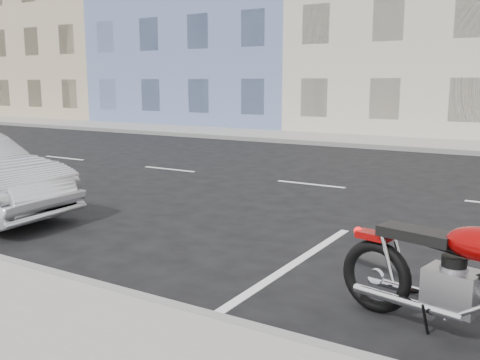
{
  "coord_description": "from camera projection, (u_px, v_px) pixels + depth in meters",
  "views": [
    {
      "loc": [
        2.74,
        -10.73,
        2.22
      ],
      "look_at": [
        -1.32,
        -4.11,
        0.8
      ],
      "focal_mm": 40.0,
      "sensor_mm": 36.0,
      "label": 1
    }
  ],
  "objects": [
    {
      "name": "curb_far",
      "position": [
        314.0,
        143.0,
        19.23
      ],
      "size": [
        80.0,
        0.12,
        0.16
      ],
      "primitive_type": "cube",
      "color": "gray",
      "rests_on": "ground"
    },
    {
      "name": "bldg_cream",
      "position": [
        460.0,
        5.0,
        24.48
      ],
      "size": [
        12.0,
        12.0,
        11.5
      ],
      "primitive_type": "cube",
      "color": "beige",
      "rests_on": "ground"
    },
    {
      "name": "sidewalk_far",
      "position": [
        332.0,
        139.0,
        20.66
      ],
      "size": [
        80.0,
        3.4,
        0.15
      ],
      "primitive_type": "cube",
      "color": "gray",
      "rests_on": "ground"
    },
    {
      "name": "bldg_blue",
      "position": [
        238.0,
        7.0,
        30.51
      ],
      "size": [
        12.0,
        12.0,
        13.0
      ],
      "primitive_type": "cube",
      "color": "#6477A9",
      "rests_on": "ground"
    },
    {
      "name": "ground",
      "position": [
        402.0,
        194.0,
        10.81
      ],
      "size": [
        120.0,
        120.0,
        0.0
      ],
      "primitive_type": "plane",
      "color": "black",
      "rests_on": "ground"
    },
    {
      "name": "bldg_far_west",
      "position": [
        90.0,
        27.0,
        36.77
      ],
      "size": [
        12.0,
        12.0,
        12.0
      ],
      "primitive_type": "cube",
      "color": "tan",
      "rests_on": "ground"
    }
  ]
}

